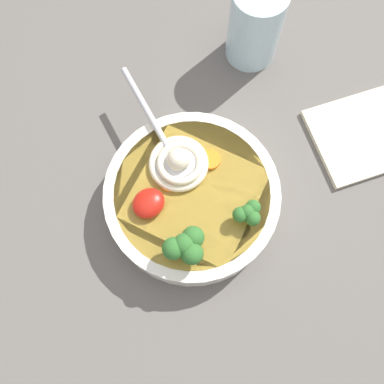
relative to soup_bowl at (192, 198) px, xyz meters
The scene contains 11 objects.
table_slab 5.42cm from the soup_bowl, 63.33° to the left, with size 132.81×132.81×4.49cm, color #5B5651.
soup_bowl is the anchor object (origin of this frame).
noodle_pile 5.05cm from the soup_bowl, 77.74° to the left, with size 8.05×7.89×3.24cm.
soup_spoon 6.10cm from the soup_bowl, 76.98° to the left, with size 7.19×17.52×1.60cm.
chili_sauce_dollop 6.25cm from the soup_bowl, 158.29° to the left, with size 3.95×3.55×1.78cm, color #B2190F.
broccoli_floret_left 8.26cm from the soup_bowl, 66.82° to the right, with size 3.52×3.03×2.79cm.
broccoli_floret_front 8.58cm from the soup_bowl, 137.03° to the right, with size 5.00×4.30×3.95cm.
carrot_slice_extra_b 4.02cm from the soup_bowl, 116.51° to the left, with size 2.26×2.26×0.44cm, color orange.
carrot_slice_beside_chili 5.40cm from the soup_bowl, 19.86° to the left, with size 2.54×2.54×0.59cm, color orange.
drinking_glass 25.19cm from the soup_bowl, 28.70° to the left, with size 7.29×7.29×11.53cm, color silver.
folded_napkin 26.60cm from the soup_bowl, 19.13° to the right, with size 15.57×11.96×0.80cm, color beige.
Camera 1 is at (-11.02, -13.45, 57.65)cm, focal length 39.27 mm.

